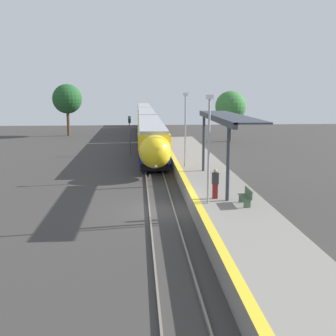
{
  "coord_description": "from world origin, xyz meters",
  "views": [
    {
      "loc": [
        -1.32,
        -23.85,
        7.09
      ],
      "look_at": [
        0.57,
        2.7,
        2.07
      ],
      "focal_mm": 45.0,
      "sensor_mm": 36.0,
      "label": 1
    }
  ],
  "objects_px": {
    "platform_bench": "(246,196)",
    "railway_signal": "(130,131)",
    "person_waiting": "(215,183)",
    "lamppost_near": "(209,143)",
    "train": "(146,121)",
    "lamppost_mid": "(185,125)"
  },
  "relations": [
    {
      "from": "person_waiting",
      "to": "lamppost_near",
      "type": "relative_size",
      "value": 0.3
    },
    {
      "from": "train",
      "to": "lamppost_mid",
      "type": "relative_size",
      "value": 12.26
    },
    {
      "from": "platform_bench",
      "to": "lamppost_near",
      "type": "height_order",
      "value": "lamppost_near"
    },
    {
      "from": "platform_bench",
      "to": "lamppost_near",
      "type": "relative_size",
      "value": 0.24
    },
    {
      "from": "train",
      "to": "person_waiting",
      "type": "bearing_deg",
      "value": -86.2
    },
    {
      "from": "railway_signal",
      "to": "platform_bench",
      "type": "bearing_deg",
      "value": -74.9
    },
    {
      "from": "train",
      "to": "person_waiting",
      "type": "xyz_separation_m",
      "value": [
        2.93,
        -44.16,
        -0.2
      ]
    },
    {
      "from": "railway_signal",
      "to": "lamppost_mid",
      "type": "height_order",
      "value": "lamppost_mid"
    },
    {
      "from": "railway_signal",
      "to": "lamppost_mid",
      "type": "xyz_separation_m",
      "value": [
        4.6,
        -12.87,
        1.74
      ]
    },
    {
      "from": "platform_bench",
      "to": "railway_signal",
      "type": "relative_size",
      "value": 0.34
    },
    {
      "from": "lamppost_mid",
      "to": "person_waiting",
      "type": "bearing_deg",
      "value": -86.76
    },
    {
      "from": "lamppost_mid",
      "to": "platform_bench",
      "type": "bearing_deg",
      "value": -80.26
    },
    {
      "from": "person_waiting",
      "to": "lamppost_near",
      "type": "xyz_separation_m",
      "value": [
        -0.57,
        -1.02,
        2.39
      ]
    },
    {
      "from": "person_waiting",
      "to": "lamppost_near",
      "type": "distance_m",
      "value": 2.66
    },
    {
      "from": "person_waiting",
      "to": "lamppost_mid",
      "type": "relative_size",
      "value": 0.3
    },
    {
      "from": "train",
      "to": "railway_signal",
      "type": "bearing_deg",
      "value": -96.03
    },
    {
      "from": "person_waiting",
      "to": "railway_signal",
      "type": "xyz_separation_m",
      "value": [
        -5.17,
        22.95,
        0.65
      ]
    },
    {
      "from": "platform_bench",
      "to": "lamppost_mid",
      "type": "distance_m",
      "value": 12.01
    },
    {
      "from": "platform_bench",
      "to": "person_waiting",
      "type": "xyz_separation_m",
      "value": [
        -1.4,
        1.43,
        0.42
      ]
    },
    {
      "from": "platform_bench",
      "to": "person_waiting",
      "type": "distance_m",
      "value": 2.04
    },
    {
      "from": "train",
      "to": "railway_signal",
      "type": "xyz_separation_m",
      "value": [
        -2.24,
        -21.21,
        0.46
      ]
    },
    {
      "from": "platform_bench",
      "to": "person_waiting",
      "type": "bearing_deg",
      "value": 134.52
    }
  ]
}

